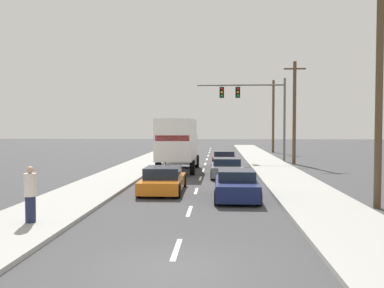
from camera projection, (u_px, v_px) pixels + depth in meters
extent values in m
plane|color=#3D3D3F|center=(205.00, 166.00, 34.34)|extent=(140.00, 140.00, 0.00)
cube|color=#9E9E99|center=(279.00, 172.00, 29.04)|extent=(3.20, 80.00, 0.14)
cube|color=#9E9E99|center=(128.00, 171.00, 29.67)|extent=(3.20, 80.00, 0.14)
cube|color=silver|center=(177.00, 249.00, 11.12)|extent=(0.14, 2.00, 0.01)
cube|color=silver|center=(189.00, 211.00, 16.10)|extent=(0.14, 2.00, 0.01)
cube|color=silver|center=(196.00, 191.00, 21.09)|extent=(0.14, 2.00, 0.01)
cube|color=silver|center=(200.00, 178.00, 26.08)|extent=(0.14, 2.00, 0.01)
cube|color=silver|center=(203.00, 170.00, 31.06)|extent=(0.14, 2.00, 0.01)
cube|color=silver|center=(205.00, 164.00, 36.05)|extent=(0.14, 2.00, 0.01)
cube|color=silver|center=(207.00, 159.00, 41.03)|extent=(0.14, 2.00, 0.01)
cube|color=silver|center=(208.00, 156.00, 46.02)|extent=(0.14, 2.00, 0.01)
cube|color=silver|center=(209.00, 153.00, 51.01)|extent=(0.14, 2.00, 0.01)
cube|color=silver|center=(210.00, 150.00, 55.99)|extent=(0.14, 2.00, 0.01)
cube|color=silver|center=(211.00, 148.00, 60.98)|extent=(0.14, 2.00, 0.01)
cube|color=white|center=(177.00, 139.00, 29.12)|extent=(2.41, 5.56, 2.70)
cube|color=red|center=(172.00, 138.00, 26.37)|extent=(2.12, 0.06, 0.36)
cube|color=white|center=(182.00, 149.00, 32.94)|extent=(2.28, 2.09, 2.26)
cylinder|color=black|center=(168.00, 161.00, 33.06)|extent=(0.31, 0.96, 0.96)
cylinder|color=black|center=(197.00, 161.00, 32.90)|extent=(0.31, 0.96, 0.96)
cylinder|color=black|center=(158.00, 167.00, 28.17)|extent=(0.31, 0.96, 0.96)
cylinder|color=black|center=(192.00, 167.00, 28.01)|extent=(0.31, 0.96, 0.96)
cube|color=orange|center=(163.00, 183.00, 20.86)|extent=(1.90, 4.67, 0.56)
cube|color=#192333|center=(163.00, 172.00, 20.72)|extent=(1.66, 2.07, 0.52)
cylinder|color=black|center=(151.00, 180.00, 22.69)|extent=(0.22, 0.64, 0.64)
cylinder|color=black|center=(184.00, 181.00, 22.59)|extent=(0.22, 0.64, 0.64)
cylinder|color=black|center=(139.00, 190.00, 19.14)|extent=(0.22, 0.64, 0.64)
cylinder|color=black|center=(178.00, 191.00, 19.05)|extent=(0.22, 0.64, 0.64)
cube|color=maroon|center=(224.00, 160.00, 34.01)|extent=(1.82, 4.19, 0.64)
cube|color=#192333|center=(224.00, 154.00, 34.06)|extent=(1.59, 1.81, 0.42)
cylinder|color=black|center=(214.00, 161.00, 35.60)|extent=(0.23, 0.64, 0.64)
cylinder|color=black|center=(234.00, 161.00, 35.51)|extent=(0.23, 0.64, 0.64)
cylinder|color=black|center=(213.00, 164.00, 32.53)|extent=(0.23, 0.64, 0.64)
cylinder|color=black|center=(236.00, 164.00, 32.44)|extent=(0.23, 0.64, 0.64)
cube|color=slate|center=(227.00, 170.00, 26.94)|extent=(1.92, 4.44, 0.61)
cube|color=#192333|center=(227.00, 161.00, 26.97)|extent=(1.67, 1.94, 0.42)
cylinder|color=black|center=(213.00, 169.00, 28.65)|extent=(0.22, 0.64, 0.64)
cylinder|color=black|center=(239.00, 169.00, 28.55)|extent=(0.22, 0.64, 0.64)
cylinder|color=black|center=(212.00, 175.00, 25.33)|extent=(0.22, 0.64, 0.64)
cylinder|color=black|center=(243.00, 175.00, 25.24)|extent=(0.22, 0.64, 0.64)
cube|color=#141E4C|center=(236.00, 188.00, 18.81)|extent=(1.83, 4.29, 0.68)
cube|color=#192333|center=(236.00, 175.00, 18.86)|extent=(1.60, 1.91, 0.44)
cylinder|color=black|center=(218.00, 186.00, 20.46)|extent=(0.22, 0.64, 0.64)
cylinder|color=black|center=(253.00, 187.00, 20.34)|extent=(0.22, 0.64, 0.64)
cylinder|color=black|center=(217.00, 197.00, 17.29)|extent=(0.22, 0.64, 0.64)
cylinder|color=black|center=(259.00, 198.00, 17.17)|extent=(0.22, 0.64, 0.64)
cylinder|color=#595B56|center=(284.00, 120.00, 38.25)|extent=(0.20, 0.20, 7.44)
cylinder|color=#595B56|center=(241.00, 85.00, 38.36)|extent=(7.79, 0.14, 0.14)
cube|color=black|center=(238.00, 92.00, 38.40)|extent=(0.40, 0.56, 0.95)
sphere|color=red|center=(238.00, 89.00, 38.08)|extent=(0.20, 0.20, 0.20)
sphere|color=orange|center=(238.00, 92.00, 38.09)|extent=(0.20, 0.20, 0.20)
sphere|color=green|center=(238.00, 96.00, 38.10)|extent=(0.20, 0.20, 0.20)
cube|color=black|center=(222.00, 92.00, 38.49)|extent=(0.40, 0.56, 0.95)
sphere|color=red|center=(222.00, 89.00, 38.16)|extent=(0.20, 0.20, 0.20)
sphere|color=orange|center=(222.00, 92.00, 38.18)|extent=(0.20, 0.20, 0.20)
sphere|color=green|center=(222.00, 96.00, 38.19)|extent=(0.20, 0.20, 0.20)
cylinder|color=brown|center=(379.00, 88.00, 16.46)|extent=(0.28, 0.28, 9.30)
cylinder|color=brown|center=(294.00, 113.00, 35.64)|extent=(0.28, 0.28, 8.51)
cube|color=brown|center=(295.00, 69.00, 35.48)|extent=(1.80, 0.12, 0.12)
cylinder|color=brown|center=(273.00, 116.00, 51.58)|extent=(0.28, 0.28, 8.66)
cube|color=brown|center=(273.00, 85.00, 51.42)|extent=(1.80, 0.12, 0.12)
cylinder|color=#1E233F|center=(31.00, 209.00, 13.59)|extent=(0.32, 0.32, 0.83)
cylinder|color=beige|center=(30.00, 185.00, 13.55)|extent=(0.38, 0.38, 0.73)
sphere|color=tan|center=(30.00, 170.00, 13.53)|extent=(0.22, 0.22, 0.22)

